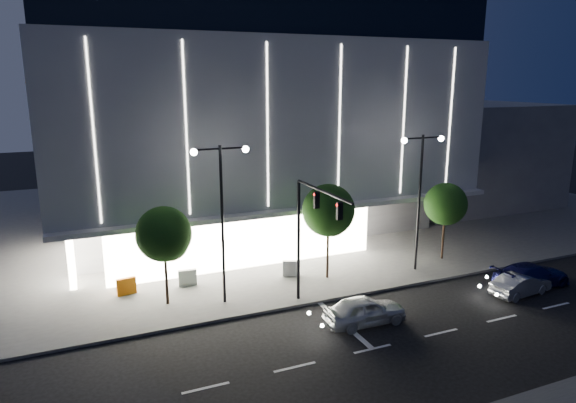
% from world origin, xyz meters
% --- Properties ---
extents(ground, '(160.00, 160.00, 0.00)m').
position_xyz_m(ground, '(0.00, 0.00, 0.00)').
color(ground, black).
rests_on(ground, ground).
extents(sidewalk_museum, '(70.00, 40.00, 0.15)m').
position_xyz_m(sidewalk_museum, '(5.00, 24.00, 0.07)').
color(sidewalk_museum, '#474747').
rests_on(sidewalk_museum, ground).
extents(museum, '(30.00, 25.80, 18.00)m').
position_xyz_m(museum, '(2.98, 22.31, 9.27)').
color(museum, '#4C4C51').
rests_on(museum, ground).
extents(annex_building, '(16.00, 20.00, 10.00)m').
position_xyz_m(annex_building, '(26.00, 24.00, 5.00)').
color(annex_building, '#4C4C51').
rests_on(annex_building, ground).
extents(traffic_mast, '(0.33, 5.89, 7.07)m').
position_xyz_m(traffic_mast, '(1.00, 3.34, 5.03)').
color(traffic_mast, black).
rests_on(traffic_mast, ground).
extents(street_lamp_west, '(3.16, 0.36, 9.00)m').
position_xyz_m(street_lamp_west, '(-3.00, 6.00, 5.96)').
color(street_lamp_west, black).
rests_on(street_lamp_west, ground).
extents(street_lamp_east, '(3.16, 0.36, 9.00)m').
position_xyz_m(street_lamp_east, '(10.00, 6.00, 5.96)').
color(street_lamp_east, black).
rests_on(street_lamp_east, ground).
extents(tree_left, '(3.02, 3.02, 5.72)m').
position_xyz_m(tree_left, '(-5.97, 7.02, 4.03)').
color(tree_left, black).
rests_on(tree_left, ground).
extents(tree_mid, '(3.25, 3.25, 6.15)m').
position_xyz_m(tree_mid, '(4.03, 7.02, 4.33)').
color(tree_mid, black).
rests_on(tree_mid, ground).
extents(tree_right, '(2.91, 2.91, 5.51)m').
position_xyz_m(tree_right, '(13.03, 7.02, 3.88)').
color(tree_right, black).
rests_on(tree_right, ground).
extents(car_lead, '(4.40, 1.86, 1.49)m').
position_xyz_m(car_lead, '(3.00, 0.86, 0.74)').
color(car_lead, silver).
rests_on(car_lead, ground).
extents(car_second, '(4.09, 1.82, 1.31)m').
position_xyz_m(car_second, '(13.33, 0.44, 0.65)').
color(car_second, '#A9ABB1').
rests_on(car_second, ground).
extents(car_third, '(5.07, 2.10, 1.47)m').
position_xyz_m(car_third, '(14.89, 1.11, 0.73)').
color(car_third, '#151550').
rests_on(car_third, ground).
extents(barrier_a, '(1.13, 0.41, 1.00)m').
position_xyz_m(barrier_a, '(-7.96, 9.21, 0.65)').
color(barrier_a, orange).
rests_on(barrier_a, sidewalk_museum).
extents(barrier_b, '(1.12, 0.34, 1.00)m').
position_xyz_m(barrier_b, '(-4.41, 9.13, 0.65)').
color(barrier_b, '#BDBDBD').
rests_on(barrier_b, sidewalk_museum).
extents(barrier_d, '(1.12, 0.62, 1.00)m').
position_xyz_m(barrier_d, '(2.00, 8.11, 0.65)').
color(barrier_d, '#BBBBBB').
rests_on(barrier_d, sidewalk_museum).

